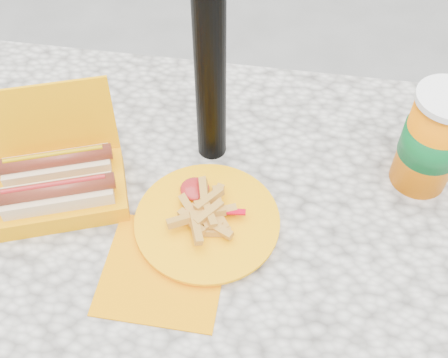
# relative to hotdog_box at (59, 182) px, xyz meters

# --- Properties ---
(picnic_table) EXTENTS (1.20, 0.80, 0.75)m
(picnic_table) POSITION_rel_hotdog_box_xyz_m (0.23, -0.02, -0.15)
(picnic_table) COLOR beige
(picnic_table) RESTS_ON ground
(hotdog_box) EXTENTS (0.25, 0.23, 0.17)m
(hotdog_box) POSITION_rel_hotdog_box_xyz_m (0.00, 0.00, 0.00)
(hotdog_box) COLOR #FFA300
(hotdog_box) RESTS_ON picnic_table
(fries_plate) EXTENTS (0.26, 0.30, 0.05)m
(fries_plate) POSITION_rel_hotdog_box_xyz_m (0.24, -0.03, -0.03)
(fries_plate) COLOR orange
(fries_plate) RESTS_ON picnic_table
(soda_cup) EXTENTS (0.10, 0.10, 0.19)m
(soda_cup) POSITION_rel_hotdog_box_xyz_m (0.59, 0.13, 0.06)
(soda_cup) COLOR #FF7500
(soda_cup) RESTS_ON picnic_table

